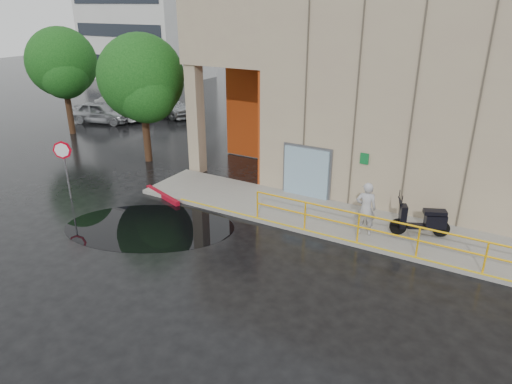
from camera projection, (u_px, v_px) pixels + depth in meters
ground at (221, 263)px, 14.15m from camera, size 120.00×120.00×0.00m
sidewalk at (388, 232)px, 15.90m from camera, size 20.00×3.00×0.15m
building at (467, 87)px, 19.01m from camera, size 20.00×10.17×8.00m
guardrail at (387, 234)px, 14.47m from camera, size 9.56×0.06×1.03m
distant_building at (143, 3)px, 46.54m from camera, size 12.00×8.08×15.00m
person at (366, 209)px, 15.27m from camera, size 0.79×0.64×1.87m
scooter at (423, 212)px, 15.18m from camera, size 2.02×1.35×1.53m
stop_sign at (64, 157)px, 18.12m from camera, size 0.65×0.42×2.45m
red_curb at (163, 195)px, 18.90m from camera, size 2.32×0.97×0.18m
puddle at (150, 227)px, 16.43m from camera, size 7.16×6.00×0.01m
car_a at (100, 112)px, 30.45m from camera, size 4.49×2.75×1.43m
car_b at (123, 107)px, 31.55m from camera, size 4.97×2.64×1.56m
car_c at (164, 105)px, 32.41m from camera, size 5.05×2.19×1.45m
tree_near at (142, 81)px, 21.64m from camera, size 4.11×4.11×6.24m
tree_far at (62, 65)px, 26.48m from camera, size 4.00×4.00×6.27m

